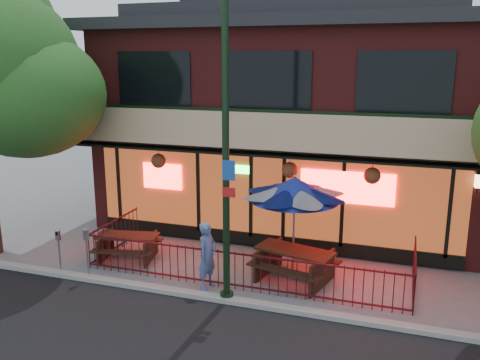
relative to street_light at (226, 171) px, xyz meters
The scene contains 11 objects.
ground 3.17m from the street_light, 90.34° to the left, with size 80.00×80.00×0.00m, color gray.
curb 3.09m from the street_light, 91.40° to the right, with size 80.00×0.25×0.12m, color #999993.
restaurant_building 7.58m from the street_light, 90.02° to the left, with size 12.96×9.49×8.05m.
patio_fence 2.68m from the street_light, 90.15° to the left, with size 8.44×2.62×1.00m.
street_light is the anchor object (origin of this frame).
picnic_table_left 4.66m from the street_light, 157.26° to the left, with size 1.95×1.64×0.74m.
picnic_table_right 3.30m from the street_light, 51.02° to the left, with size 2.30×1.97×0.85m.
patio_umbrella 2.59m from the street_light, 63.00° to the left, with size 2.35×2.35×2.68m.
pedestrian 2.45m from the street_light, 143.73° to the left, with size 0.62×0.41×1.69m, color #4D639A.
parking_meter_near 4.44m from the street_light, behind, with size 0.15×0.14×1.35m.
parking_meter_far 5.24m from the street_light, behind, with size 0.11×0.10×1.22m.
Camera 1 is at (3.80, -10.80, 5.60)m, focal length 38.00 mm.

